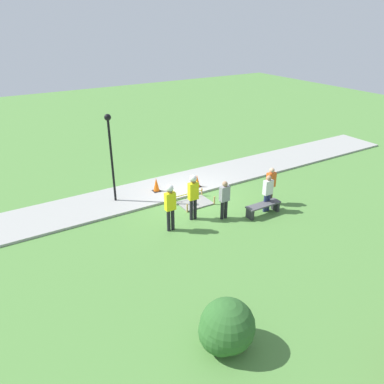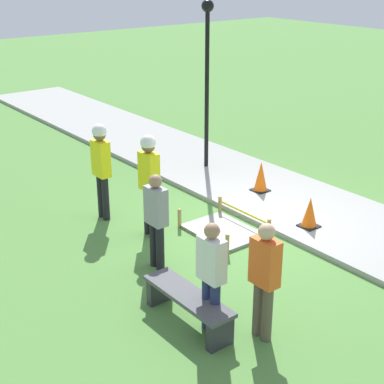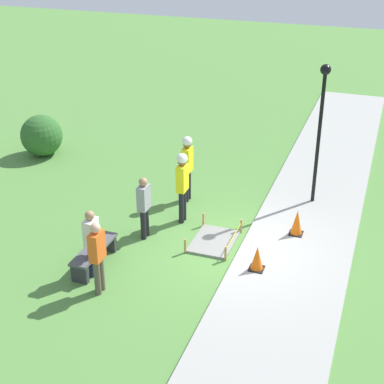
% 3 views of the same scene
% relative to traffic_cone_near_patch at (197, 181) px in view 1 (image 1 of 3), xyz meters
% --- Properties ---
extents(ground_plane, '(60.00, 60.00, 0.00)m').
position_rel_traffic_cone_near_patch_xyz_m(ground_plane, '(0.70, 0.61, -0.39)').
color(ground_plane, '#51843D').
extents(sidewalk, '(28.00, 2.65, 0.10)m').
position_rel_traffic_cone_near_patch_xyz_m(sidewalk, '(0.70, -0.71, -0.34)').
color(sidewalk, '#9E9E99').
rests_on(sidewalk, ground_plane).
extents(wet_concrete_patch, '(1.44, 1.07, 0.38)m').
position_rel_traffic_cone_near_patch_xyz_m(wet_concrete_patch, '(0.94, 1.32, -0.35)').
color(wet_concrete_patch, gray).
rests_on(wet_concrete_patch, ground_plane).
extents(traffic_cone_near_patch, '(0.34, 0.34, 0.59)m').
position_rel_traffic_cone_near_patch_xyz_m(traffic_cone_near_patch, '(0.00, 0.00, 0.00)').
color(traffic_cone_near_patch, black).
rests_on(traffic_cone_near_patch, sidewalk).
extents(traffic_cone_far_patch, '(0.34, 0.34, 0.66)m').
position_rel_traffic_cone_near_patch_xyz_m(traffic_cone_far_patch, '(1.89, -0.56, 0.04)').
color(traffic_cone_far_patch, black).
rests_on(traffic_cone_far_patch, sidewalk).
extents(park_bench, '(1.60, 0.44, 0.48)m').
position_rel_traffic_cone_near_patch_xyz_m(park_bench, '(-0.97, 3.64, -0.06)').
color(park_bench, '#2D2D33').
rests_on(park_bench, ground_plane).
extents(worker_supervisor, '(0.40, 0.28, 1.93)m').
position_rel_traffic_cone_near_patch_xyz_m(worker_supervisor, '(2.93, 2.74, 0.79)').
color(worker_supervisor, black).
rests_on(worker_supervisor, ground_plane).
extents(worker_assistant, '(0.40, 0.28, 1.95)m').
position_rel_traffic_cone_near_patch_xyz_m(worker_assistant, '(1.72, 2.45, 0.80)').
color(worker_assistant, black).
rests_on(worker_assistant, ground_plane).
extents(bystander_in_orange_shirt, '(0.40, 0.22, 1.71)m').
position_rel_traffic_cone_near_patch_xyz_m(bystander_in_orange_shirt, '(-1.85, 3.04, 0.58)').
color(bystander_in_orange_shirt, brown).
rests_on(bystander_in_orange_shirt, ground_plane).
extents(bystander_in_gray_shirt, '(0.40, 0.22, 1.64)m').
position_rel_traffic_cone_near_patch_xyz_m(bystander_in_gray_shirt, '(-1.29, 3.48, 0.53)').
color(bystander_in_gray_shirt, navy).
rests_on(bystander_in_gray_shirt, ground_plane).
extents(bystander_in_white_shirt, '(0.40, 0.22, 1.65)m').
position_rel_traffic_cone_near_patch_xyz_m(bystander_in_white_shirt, '(0.62, 3.06, 0.54)').
color(bystander_in_white_shirt, black).
rests_on(bystander_in_white_shirt, ground_plane).
extents(lamppost_near, '(0.28, 0.28, 3.88)m').
position_rel_traffic_cone_near_patch_xyz_m(lamppost_near, '(3.88, -0.66, 2.25)').
color(lamppost_near, black).
rests_on(lamppost_near, sidewalk).
extents(shrub_rounded_near, '(1.17, 1.17, 1.17)m').
position_rel_traffic_cone_near_patch_xyz_m(shrub_rounded_near, '(4.61, 8.45, 0.19)').
color(shrub_rounded_near, '#2D6028').
rests_on(shrub_rounded_near, ground_plane).
extents(shrub_rounded_mid, '(1.38, 1.38, 1.38)m').
position_rel_traffic_cone_near_patch_xyz_m(shrub_rounded_mid, '(4.45, 8.45, 0.30)').
color(shrub_rounded_mid, '#2D6028').
rests_on(shrub_rounded_mid, ground_plane).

